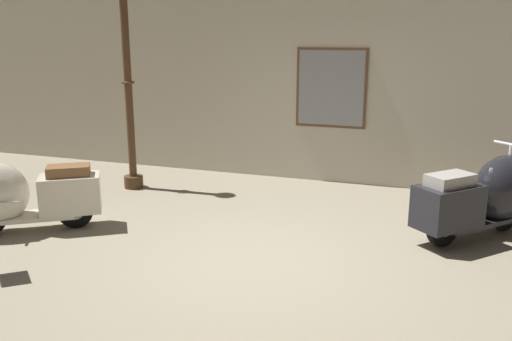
{
  "coord_description": "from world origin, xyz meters",
  "views": [
    {
      "loc": [
        1.68,
        -4.75,
        2.27
      ],
      "look_at": [
        -0.31,
        1.02,
        0.71
      ],
      "focal_mm": 38.19,
      "sensor_mm": 36.0,
      "label": 1
    }
  ],
  "objects": [
    {
      "name": "showroom_back_wall",
      "position": [
        0.0,
        3.45,
        1.84
      ],
      "size": [
        18.0,
        0.24,
        3.68
      ],
      "color": "#BCB29E",
      "rests_on": "ground"
    },
    {
      "name": "lamppost",
      "position": [
        -2.61,
        2.07,
        1.6
      ],
      "size": [
        0.28,
        0.28,
        2.96
      ],
      "color": "#472D19",
      "rests_on": "ground"
    },
    {
      "name": "ground_plane",
      "position": [
        0.0,
        0.0,
        0.0
      ],
      "size": [
        60.0,
        60.0,
        0.0
      ],
      "primitive_type": "plane",
      "color": "gray"
    },
    {
      "name": "scooter_1",
      "position": [
        2.24,
        1.67,
        0.48
      ],
      "size": [
        1.51,
        1.59,
        1.04
      ],
      "rotation": [
        0.0,
        0.0,
        0.83
      ],
      "color": "black",
      "rests_on": "ground"
    },
    {
      "name": "scooter_0",
      "position": [
        -2.88,
        -0.01,
        0.45
      ],
      "size": [
        1.61,
        1.29,
        0.99
      ],
      "rotation": [
        0.0,
        0.0,
        -2.55
      ],
      "color": "black",
      "rests_on": "ground"
    }
  ]
}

